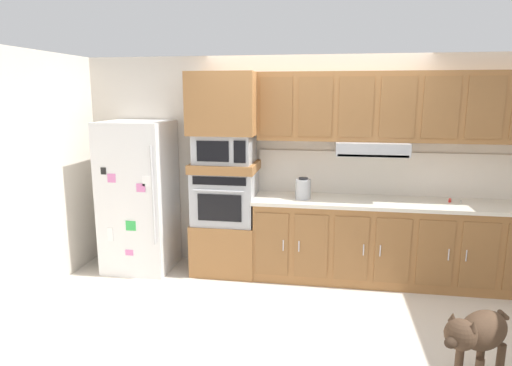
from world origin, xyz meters
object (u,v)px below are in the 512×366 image
at_px(built_in_oven, 226,196).
at_px(microwave, 225,148).
at_px(screwdriver, 451,200).
at_px(electric_kettle, 303,189).
at_px(refrigerator, 139,196).
at_px(dog, 478,334).

xyz_separation_m(built_in_oven, microwave, (0.00, -0.00, 0.56)).
relative_size(microwave, screwdriver, 4.20).
distance_m(microwave, screwdriver, 2.54).
distance_m(screwdriver, electric_kettle, 1.60).
distance_m(refrigerator, dog, 3.73).
height_order(refrigerator, screwdriver, refrigerator).
relative_size(built_in_oven, electric_kettle, 2.92).
bearing_deg(microwave, electric_kettle, -3.03).
xyz_separation_m(refrigerator, electric_kettle, (1.93, 0.02, 0.15)).
relative_size(built_in_oven, dog, 1.10).
relative_size(refrigerator, electric_kettle, 7.33).
bearing_deg(electric_kettle, refrigerator, -179.39).
xyz_separation_m(microwave, electric_kettle, (0.89, -0.05, -0.43)).
bearing_deg(electric_kettle, screwdriver, 4.52).
bearing_deg(refrigerator, dog, -28.12).
bearing_deg(microwave, refrigerator, -176.26).
bearing_deg(built_in_oven, screwdriver, 1.81).
distance_m(built_in_oven, dog, 2.92).
distance_m(refrigerator, built_in_oven, 1.04).
xyz_separation_m(refrigerator, screwdriver, (3.52, 0.15, 0.05)).
distance_m(microwave, electric_kettle, 0.99).
relative_size(refrigerator, built_in_oven, 2.51).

